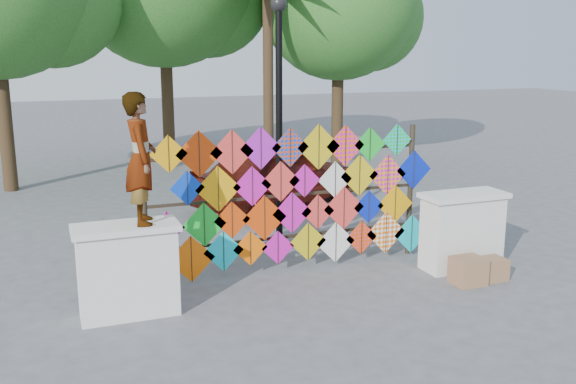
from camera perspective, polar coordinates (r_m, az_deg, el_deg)
The scene contains 10 objects.
ground at distance 10.04m, azimuth 1.61°, elevation -8.21°, with size 80.00×80.00×0.00m, color slate.
parapet_left at distance 8.99m, azimuth -14.06°, elevation -6.71°, with size 1.40×0.65×1.28m.
parapet_right at distance 10.96m, azimuth 15.22°, elevation -3.29°, with size 1.40×0.65×1.28m.
kite_rack at distance 10.37m, azimuth 0.69°, elevation -0.50°, with size 4.98×0.24×2.39m.
tree_east at distance 20.22m, azimuth 4.77°, elevation 16.57°, with size 5.40×4.80×7.42m.
vendor_woman at distance 8.65m, azimuth -12.97°, elevation 2.91°, with size 0.64×0.42×1.75m, color #99999E.
sedan at distance 14.83m, azimuth -0.92°, elevation 1.55°, with size 1.72×4.27×1.45m, color #51140D.
lamppost at distance 11.39m, azimuth -0.80°, elevation 8.19°, with size 0.28×0.28×4.46m.
cardboard_box_near at distance 10.37m, azimuth 15.71°, elevation -6.77°, with size 0.47×0.42×0.42m, color #986A49.
cardboard_box_far at distance 10.69m, azimuth 17.65°, elevation -6.52°, with size 0.41×0.38×0.34m, color #986A49.
Camera 1 is at (-3.63, -8.66, 3.56)m, focal length 40.00 mm.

